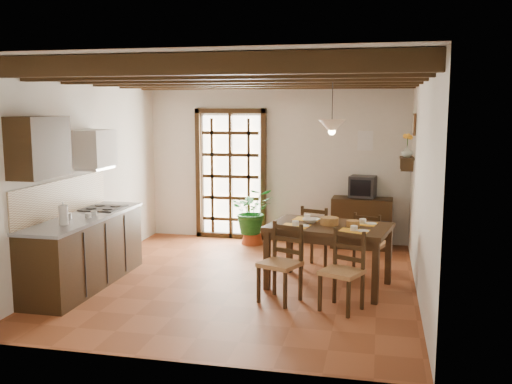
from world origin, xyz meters
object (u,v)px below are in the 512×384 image
(chair_far_left, at_px, (318,249))
(potted_plant, at_px, (252,211))
(dining_table, at_px, (329,233))
(chair_far_right, at_px, (370,255))
(chair_near_left, at_px, (280,278))
(chair_near_right, at_px, (342,286))
(sideboard, at_px, (362,223))
(pendant_lamp, at_px, (332,125))
(crt_tv, at_px, (363,187))
(kitchen_counter, at_px, (85,250))

(chair_far_left, xyz_separation_m, potted_plant, (-1.25, 1.24, 0.28))
(dining_table, bearing_deg, chair_far_left, 116.12)
(chair_far_left, relative_size, chair_far_right, 1.05)
(dining_table, relative_size, chair_near_left, 1.77)
(chair_near_right, bearing_deg, sideboard, 112.29)
(chair_far_left, height_order, pendant_lamp, pendant_lamp)
(chair_near_left, bearing_deg, potted_plant, 131.51)
(chair_near_right, height_order, potted_plant, potted_plant)
(chair_far_left, xyz_separation_m, chair_far_right, (0.74, -0.14, -0.01))
(potted_plant, bearing_deg, crt_tv, 4.63)
(chair_near_right, distance_m, pendant_lamp, 2.03)
(sideboard, bearing_deg, potted_plant, -173.58)
(chair_far_right, relative_size, crt_tv, 1.92)
(dining_table, xyz_separation_m, chair_near_right, (0.23, -0.83, -0.43))
(kitchen_counter, height_order, chair_far_left, kitchen_counter)
(crt_tv, xyz_separation_m, potted_plant, (-1.82, -0.15, -0.45))
(chair_far_right, bearing_deg, pendant_lamp, 68.99)
(potted_plant, distance_m, pendant_lamp, 2.88)
(chair_near_left, distance_m, chair_far_left, 1.54)
(chair_near_left, relative_size, crt_tv, 2.04)
(chair_near_right, bearing_deg, chair_far_left, 129.73)
(chair_far_right, bearing_deg, crt_tv, -63.45)
(kitchen_counter, xyz_separation_m, crt_tv, (3.44, 2.82, 0.55))
(kitchen_counter, xyz_separation_m, sideboard, (3.44, 2.83, -0.06))
(kitchen_counter, height_order, potted_plant, potted_plant)
(pendant_lamp, bearing_deg, chair_far_right, 48.81)
(potted_plant, relative_size, pendant_lamp, 2.42)
(chair_near_right, xyz_separation_m, crt_tv, (0.12, 3.04, 0.73))
(chair_far_right, xyz_separation_m, pendant_lamp, (-0.51, -0.59, 1.80))
(chair_far_right, bearing_deg, chair_far_left, 9.33)
(chair_near_left, xyz_separation_m, chair_far_left, (0.29, 1.51, -0.00))
(sideboard, height_order, pendant_lamp, pendant_lamp)
(pendant_lamp, bearing_deg, chair_far_left, 107.20)
(kitchen_counter, distance_m, chair_near_left, 2.59)
(kitchen_counter, xyz_separation_m, chair_near_right, (3.33, -0.22, -0.19))
(dining_table, distance_m, chair_near_left, 0.95)
(chair_far_left, distance_m, pendant_lamp, 1.94)
(chair_near_right, xyz_separation_m, pendant_lamp, (-0.23, 0.93, 1.79))
(kitchen_counter, relative_size, chair_far_left, 2.45)
(kitchen_counter, xyz_separation_m, chair_far_right, (3.61, 1.29, -0.20))
(dining_table, relative_size, chair_near_right, 1.82)
(sideboard, relative_size, potted_plant, 0.48)
(potted_plant, bearing_deg, chair_near_left, -70.67)
(chair_far_left, distance_m, chair_far_right, 0.75)
(chair_near_right, height_order, sideboard, chair_near_right)
(kitchen_counter, relative_size, crt_tv, 4.91)
(chair_far_left, distance_m, crt_tv, 1.66)
(chair_far_right, distance_m, pendant_lamp, 1.96)
(sideboard, xyz_separation_m, pendant_lamp, (-0.34, -2.12, 1.66))
(dining_table, bearing_deg, pendant_lamp, 100.90)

